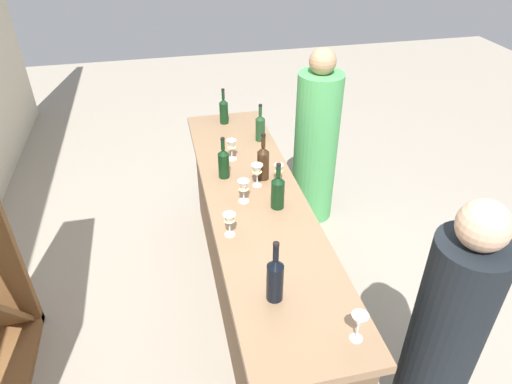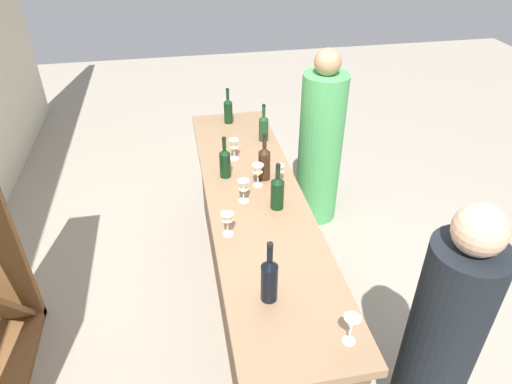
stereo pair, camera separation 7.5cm
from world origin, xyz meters
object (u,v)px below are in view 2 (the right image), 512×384
object	(u,v)px
wine_glass_near_left	(351,324)
person_center_guest	(320,146)
wine_bottle_second_left_dark_green	(277,191)
wine_bottle_far_right_dark_green	(228,110)
wine_bottle_center_amber_brown	(264,162)
wine_bottle_leftmost_near_black	(269,278)
wine_glass_near_center	(280,171)
wine_bottle_second_right_dark_green	(225,162)
wine_glass_near_right	(258,172)
wine_glass_far_left	(234,146)
wine_glass_far_center	(243,187)
wine_bottle_rightmost_olive_green	(264,127)
person_left_guest	(441,342)
wine_glass_far_right	(227,220)

from	to	relation	value
wine_glass_near_left	person_center_guest	world-z (taller)	person_center_guest
wine_bottle_second_left_dark_green	wine_bottle_far_right_dark_green	xyz separation A→B (m)	(1.23, 0.13, -0.00)
wine_bottle_second_left_dark_green	wine_bottle_center_amber_brown	bearing A→B (deg)	1.77
wine_bottle_center_amber_brown	wine_glass_near_left	bearing A→B (deg)	-176.01
wine_bottle_leftmost_near_black	wine_glass_near_center	world-z (taller)	wine_bottle_leftmost_near_black
wine_bottle_far_right_dark_green	wine_bottle_center_amber_brown	bearing A→B (deg)	-172.68
wine_bottle_leftmost_near_black	wine_bottle_far_right_dark_green	distance (m)	1.94
wine_bottle_far_right_dark_green	person_center_guest	bearing A→B (deg)	-98.11
wine_bottle_center_amber_brown	wine_bottle_far_right_dark_green	size ratio (longest dim) A/B	1.12
wine_bottle_second_right_dark_green	wine_glass_near_right	bearing A→B (deg)	-128.66
wine_bottle_second_right_dark_green	wine_glass_far_left	bearing A→B (deg)	-22.63
wine_glass_near_center	wine_glass_far_center	distance (m)	0.31
wine_bottle_rightmost_olive_green	wine_glass_far_center	distance (m)	0.82
wine_bottle_second_left_dark_green	wine_bottle_center_amber_brown	distance (m)	0.34
wine_bottle_leftmost_near_black	person_left_guest	world-z (taller)	person_left_guest
wine_glass_far_right	person_left_guest	size ratio (longest dim) A/B	0.09
wine_glass_far_right	wine_glass_far_center	bearing A→B (deg)	-24.79
wine_glass_near_left	wine_glass_near_center	world-z (taller)	wine_glass_near_left
wine_bottle_center_amber_brown	wine_glass_far_center	bearing A→B (deg)	142.88
wine_glass_near_left	wine_bottle_rightmost_olive_green	bearing A→B (deg)	-0.33
wine_bottle_second_left_dark_green	wine_glass_far_right	size ratio (longest dim) A/B	2.11
wine_glass_near_right	wine_glass_near_left	bearing A→B (deg)	-173.20
wine_bottle_second_left_dark_green	wine_bottle_second_right_dark_green	world-z (taller)	wine_bottle_second_left_dark_green
wine_glass_near_center	wine_glass_far_center	xyz separation A→B (m)	(-0.16, 0.26, 0.01)
wine_bottle_far_right_dark_green	wine_glass_far_center	distance (m)	1.13
wine_bottle_rightmost_olive_green	wine_glass_far_center	bearing A→B (deg)	159.92
wine_bottle_rightmost_olive_green	wine_bottle_far_right_dark_green	size ratio (longest dim) A/B	0.99
wine_bottle_far_right_dark_green	wine_glass_near_left	distance (m)	2.25
wine_bottle_center_amber_brown	wine_glass_near_right	bearing A→B (deg)	143.63
wine_bottle_rightmost_olive_green	wine_glass_far_center	xyz separation A→B (m)	(-0.77, 0.28, -0.01)
wine_bottle_center_amber_brown	wine_glass_far_center	size ratio (longest dim) A/B	2.18
wine_bottle_second_right_dark_green	wine_bottle_rightmost_olive_green	size ratio (longest dim) A/B	1.00
wine_glass_near_left	wine_bottle_second_left_dark_green	bearing A→B (deg)	4.72
wine_bottle_second_left_dark_green	wine_glass_far_left	distance (m)	0.65
wine_bottle_far_right_dark_green	wine_glass_far_center	size ratio (longest dim) A/B	1.94
wine_bottle_second_left_dark_green	wine_bottle_rightmost_olive_green	xyz separation A→B (m)	(0.87, -0.09, -0.00)
wine_glass_near_left	person_left_guest	bearing A→B (deg)	-80.65
wine_bottle_second_left_dark_green	person_left_guest	distance (m)	1.18
wine_glass_near_center	wine_glass_near_right	bearing A→B (deg)	90.27
wine_bottle_leftmost_near_black	wine_glass_near_right	bearing A→B (deg)	-7.84
wine_bottle_rightmost_olive_green	wine_bottle_far_right_dark_green	bearing A→B (deg)	31.67
person_center_guest	person_left_guest	bearing A→B (deg)	107.33
person_left_guest	wine_bottle_far_right_dark_green	bearing A→B (deg)	-76.31
wine_bottle_second_right_dark_green	wine_glass_far_right	distance (m)	0.62
wine_glass_far_left	wine_glass_far_center	size ratio (longest dim) A/B	1.01
person_left_guest	wine_glass_near_right	bearing A→B (deg)	-65.13
wine_glass_near_center	wine_glass_far_left	xyz separation A→B (m)	(0.37, 0.24, 0.01)
wine_glass_far_left	wine_bottle_far_right_dark_green	bearing A→B (deg)	-4.05
person_center_guest	wine_glass_near_left	bearing A→B (deg)	93.15
wine_bottle_far_right_dark_green	wine_glass_near_left	xyz separation A→B (m)	(-2.25, -0.21, -0.00)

